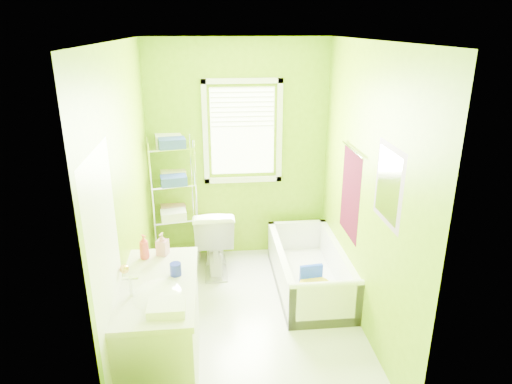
{
  "coord_description": "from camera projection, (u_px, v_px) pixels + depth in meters",
  "views": [
    {
      "loc": [
        -0.32,
        -3.75,
        2.72
      ],
      "look_at": [
        0.09,
        0.25,
        1.24
      ],
      "focal_mm": 32.0,
      "sensor_mm": 36.0,
      "label": 1
    }
  ],
  "objects": [
    {
      "name": "vanity",
      "position": [
        161.0,
        328.0,
        3.61
      ],
      "size": [
        0.59,
        1.15,
        1.08
      ],
      "color": "silver",
      "rests_on": "ground"
    },
    {
      "name": "window",
      "position": [
        243.0,
        126.0,
        5.25
      ],
      "size": [
        0.92,
        0.05,
        1.22
      ],
      "color": "white",
      "rests_on": "ground"
    },
    {
      "name": "wire_shelf_unit",
      "position": [
        174.0,
        188.0,
        5.27
      ],
      "size": [
        0.56,
        0.45,
        1.55
      ],
      "color": "silver",
      "rests_on": "ground"
    },
    {
      "name": "toilet",
      "position": [
        214.0,
        238.0,
        5.26
      ],
      "size": [
        0.46,
        0.79,
        0.81
      ],
      "primitive_type": "imported",
      "rotation": [
        0.0,
        0.0,
        3.15
      ],
      "color": "white",
      "rests_on": "ground"
    },
    {
      "name": "room_envelope",
      "position": [
        249.0,
        169.0,
        3.94
      ],
      "size": [
        2.14,
        2.94,
        2.62
      ],
      "color": "#719F07",
      "rests_on": "ground"
    },
    {
      "name": "door",
      "position": [
        111.0,
        293.0,
        3.1
      ],
      "size": [
        0.09,
        0.8,
        2.0
      ],
      "color": "white",
      "rests_on": "ground"
    },
    {
      "name": "right_wall_decor",
      "position": [
        364.0,
        190.0,
        4.1
      ],
      "size": [
        0.04,
        1.48,
        1.17
      ],
      "color": "#420717",
      "rests_on": "ground"
    },
    {
      "name": "bathtub",
      "position": [
        309.0,
        275.0,
        4.97
      ],
      "size": [
        0.71,
        1.52,
        0.49
      ],
      "color": "white",
      "rests_on": "ground"
    },
    {
      "name": "ground",
      "position": [
        250.0,
        319.0,
        4.47
      ],
      "size": [
        2.9,
        2.9,
        0.0
      ],
      "primitive_type": "plane",
      "color": "silver",
      "rests_on": "ground"
    }
  ]
}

